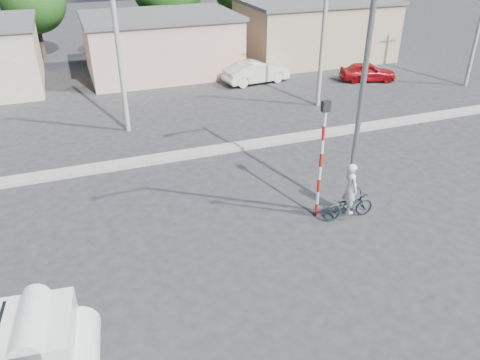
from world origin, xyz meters
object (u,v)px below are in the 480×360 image
object	(u,v)px
car_red	(368,72)
car_cream	(256,72)
traffic_pole	(322,151)
streetlight	(359,82)
bicycle	(348,206)
cyclist	(349,195)

from	to	relation	value
car_red	car_cream	bearing A→B (deg)	91.04
car_red	traffic_pole	world-z (taller)	traffic_pole
traffic_pole	car_cream	bearing A→B (deg)	75.53
traffic_pole	streetlight	size ratio (longest dim) A/B	0.48
car_red	streetlight	xyz separation A→B (m)	(-10.37, -14.00, 4.34)
car_cream	traffic_pole	distance (m)	16.54
car_red	bicycle	bearing A→B (deg)	162.12
car_red	traffic_pole	distance (m)	17.88
bicycle	cyclist	distance (m)	0.43
traffic_pole	streetlight	world-z (taller)	streetlight
bicycle	cyclist	xyz separation A→B (m)	(0.00, 0.00, 0.43)
car_cream	streetlight	world-z (taller)	streetlight
bicycle	car_cream	xyz separation A→B (m)	(3.15, 16.45, 0.22)
car_cream	traffic_pole	size ratio (longest dim) A/B	1.02
bicycle	streetlight	world-z (taller)	streetlight
car_cream	streetlight	distance (m)	17.06
car_cream	car_red	xyz separation A→B (m)	(7.21, -2.22, -0.10)
car_cream	traffic_pole	xyz separation A→B (m)	(-4.11, -15.92, 1.86)
streetlight	car_red	bearing A→B (deg)	53.46
cyclist	traffic_pole	world-z (taller)	traffic_pole
cyclist	streetlight	world-z (taller)	streetlight
car_red	streetlight	bearing A→B (deg)	161.61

